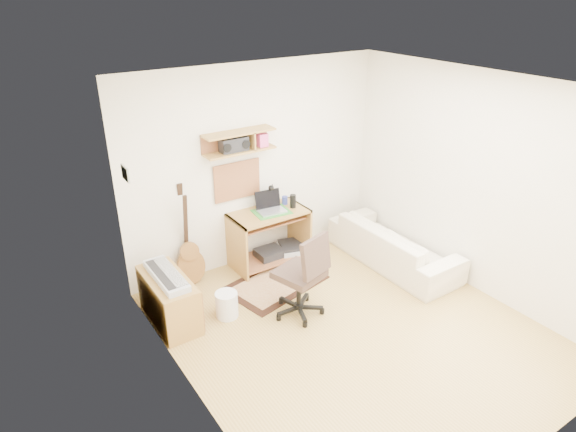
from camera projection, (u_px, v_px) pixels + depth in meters
floor at (353, 330)px, 5.47m from camera, size 3.60×4.00×0.01m
ceiling at (369, 88)px, 4.36m from camera, size 3.60×4.00×0.01m
back_wall at (256, 166)px, 6.42m from camera, size 3.60×0.01×2.60m
left_wall at (189, 278)px, 4.01m from camera, size 0.01×4.00×2.60m
right_wall at (478, 185)px, 5.82m from camera, size 0.01×4.00×2.60m
wall_shelf at (239, 142)px, 6.00m from camera, size 0.90×0.25×0.26m
cork_board at (237, 180)px, 6.31m from camera, size 0.64×0.03×0.49m
wall_photo at (125, 173)px, 4.96m from camera, size 0.02×0.20×0.15m
desk at (269, 238)px, 6.61m from camera, size 1.00×0.55×0.75m
laptop at (271, 203)px, 6.39m from camera, size 0.38×0.38×0.26m
speaker at (293, 201)px, 6.54m from camera, size 0.08×0.08×0.18m
desk_lamp at (273, 195)px, 6.56m from camera, size 0.11×0.11×0.32m
pencil_cup at (285, 200)px, 6.66m from camera, size 0.08×0.08×0.11m
boombox at (234, 145)px, 5.97m from camera, size 0.34×0.15×0.17m
rug at (275, 283)px, 6.29m from camera, size 1.33×1.02×0.02m
task_chair at (299, 274)px, 5.53m from camera, size 0.66×0.66×1.05m
cabinet at (169, 300)px, 5.51m from camera, size 0.40×0.90×0.55m
music_keyboard at (166, 276)px, 5.38m from camera, size 0.24×0.78×0.07m
guitar at (188, 236)px, 6.06m from camera, size 0.36×0.25×1.30m
waste_basket at (227, 305)px, 5.63m from camera, size 0.31×0.31×0.30m
printer at (298, 250)px, 6.91m from camera, size 0.59×0.51×0.19m
sofa at (394, 238)px, 6.62m from camera, size 0.55×1.88×0.73m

